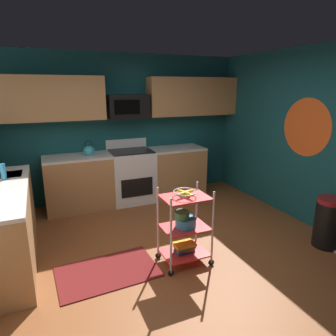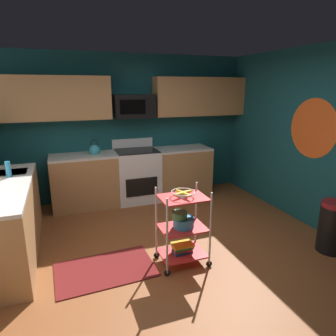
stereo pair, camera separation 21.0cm
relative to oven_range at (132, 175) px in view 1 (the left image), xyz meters
name	(u,v)px [view 1 (the left image)]	position (x,y,z in m)	size (l,w,h in m)	color
floor	(179,260)	(-0.04, -2.10, -0.50)	(4.40, 4.80, 0.04)	brown
wall_back	(123,128)	(-0.04, 0.33, 0.82)	(4.52, 0.06, 2.60)	#14474C
wall_right	(325,141)	(2.19, -2.10, 0.82)	(0.06, 4.80, 2.60)	#14474C
wall_flower_decal	(306,127)	(2.16, -1.79, 0.97)	(0.86, 0.86, 0.00)	#E5591E
counter_run	(90,192)	(-0.83, -0.55, -0.01)	(3.63, 2.62, 0.92)	#B27F4C
oven_range	(132,175)	(0.00, 0.00, 0.00)	(0.76, 0.65, 1.10)	white
upper_cabinets	(124,97)	(-0.05, 0.13, 1.37)	(4.40, 0.33, 0.70)	#B27F4C
microwave	(128,106)	(0.00, 0.10, 1.22)	(0.70, 0.39, 0.40)	black
rolling_cart	(185,227)	(-0.01, -2.19, -0.03)	(0.59, 0.41, 0.91)	silver
fruit_bowl	(185,193)	(-0.01, -2.19, 0.40)	(0.27, 0.27, 0.07)	silver
mixing_bowl_large	(186,222)	(0.00, -2.19, 0.04)	(0.25, 0.25, 0.11)	#338CBF
mixing_bowl_small	(182,214)	(-0.05, -2.19, 0.14)	(0.18, 0.18, 0.08)	#387F4C
book_stack	(184,247)	(-0.01, -2.19, -0.29)	(0.25, 0.17, 0.12)	#1E4C8C
kettle	(89,151)	(-0.72, 0.00, 0.52)	(0.21, 0.18, 0.26)	teal
dish_soap_bottle	(3,172)	(-1.91, -0.99, 0.54)	(0.06, 0.06, 0.20)	#2D8CBF
trash_can	(328,223)	(1.86, -2.59, -0.15)	(0.34, 0.42, 0.66)	black
floor_rug	(108,272)	(-0.90, -2.04, -0.47)	(1.10, 0.70, 0.01)	maroon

